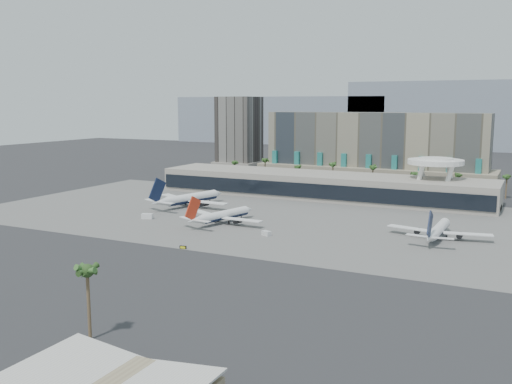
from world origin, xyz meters
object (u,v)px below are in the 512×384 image
at_px(taxiway_sign, 183,247).
at_px(airliner_centre, 222,215).
at_px(service_vehicle_a, 147,216).
at_px(airliner_left, 189,198).
at_px(service_vehicle_b, 266,233).
at_px(airliner_right, 438,230).

bearing_deg(taxiway_sign, airliner_centre, 92.88).
bearing_deg(service_vehicle_a, airliner_left, 72.11).
xyz_separation_m(service_vehicle_a, taxiway_sign, (40.81, -34.84, -0.55)).
distance_m(service_vehicle_b, taxiway_sign, 33.60).
distance_m(airliner_left, airliner_centre, 41.59).
bearing_deg(service_vehicle_a, airliner_centre, -7.63).
bearing_deg(service_vehicle_b, airliner_centre, 178.01).
relative_size(airliner_centre, taxiway_sign, 15.31).
relative_size(airliner_left, airliner_centre, 1.17).
distance_m(airliner_centre, taxiway_sign, 41.80).
xyz_separation_m(airliner_right, service_vehicle_a, (-113.57, -16.98, -2.18)).
height_order(airliner_right, taxiway_sign, airliner_right).
bearing_deg(service_vehicle_b, airliner_right, 44.58).
relative_size(service_vehicle_b, taxiway_sign, 1.41).
xyz_separation_m(airliner_left, taxiway_sign, (40.95, -66.84, -3.33)).
xyz_separation_m(airliner_left, service_vehicle_b, (57.38, -37.52, -2.99)).
bearing_deg(service_vehicle_a, airliner_right, -9.65).
height_order(airliner_centre, taxiway_sign, airliner_centre).
distance_m(airliner_right, taxiway_sign, 89.37).
bearing_deg(service_vehicle_b, service_vehicle_a, -162.70).
distance_m(service_vehicle_a, taxiway_sign, 53.66).
bearing_deg(service_vehicle_a, service_vehicle_b, -23.66).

